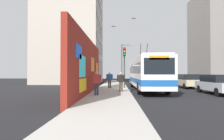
% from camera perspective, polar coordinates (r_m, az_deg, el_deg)
% --- Properties ---
extents(ground_plane, '(80.00, 80.00, 0.00)m').
position_cam_1_polar(ground_plane, '(18.80, 5.02, -6.19)').
color(ground_plane, black).
extents(sidewalk_slab, '(48.00, 3.20, 0.15)m').
position_cam_1_polar(sidewalk_slab, '(18.78, 0.11, -5.97)').
color(sidewalk_slab, '#ADA8A0').
rests_on(sidewalk_slab, ground_plane).
extents(graffiti_wall, '(12.64, 0.32, 4.37)m').
position_cam_1_polar(graffiti_wall, '(14.22, -7.55, 0.97)').
color(graffiti_wall, maroon).
rests_on(graffiti_wall, ground_plane).
extents(building_far_left, '(11.28, 10.03, 16.81)m').
position_cam_1_polar(building_far_left, '(33.09, -12.66, 10.68)').
color(building_far_left, '#B2A899').
rests_on(building_far_left, ground_plane).
extents(building_far_right, '(9.57, 6.75, 16.52)m').
position_cam_1_polar(building_far_right, '(38.85, 29.91, 8.83)').
color(building_far_right, gray).
rests_on(building_far_right, ground_plane).
extents(city_bus, '(11.90, 2.51, 4.90)m').
position_cam_1_polar(city_bus, '(18.48, 10.67, -0.86)').
color(city_bus, silver).
rests_on(city_bus, ground_plane).
extents(parked_car_silver, '(4.37, 1.84, 1.58)m').
position_cam_1_polar(parked_car_silver, '(16.83, 30.41, -3.80)').
color(parked_car_silver, '#B7B7BC').
rests_on(parked_car_silver, ground_plane).
extents(parked_car_champagne, '(4.09, 1.93, 1.58)m').
position_cam_1_polar(parked_car_champagne, '(22.41, 22.90, -3.15)').
color(parked_car_champagne, '#C6B793').
rests_on(parked_car_champagne, ground_plane).
extents(parked_car_red, '(4.28, 1.84, 1.58)m').
position_cam_1_polar(parked_car_red, '(28.35, 18.36, -2.72)').
color(parked_car_red, '#B21E19').
rests_on(parked_car_red, ground_plane).
extents(pedestrian_near_wall, '(0.22, 0.67, 1.65)m').
position_cam_1_polar(pedestrian_near_wall, '(12.73, -4.92, -3.60)').
color(pedestrian_near_wall, '#2D3F59').
rests_on(pedestrian_near_wall, sidewalk_slab).
extents(pedestrian_midblock, '(0.22, 0.75, 1.67)m').
position_cam_1_polar(pedestrian_midblock, '(18.75, -0.81, -2.75)').
color(pedestrian_midblock, '#3F3326').
rests_on(pedestrian_midblock, sidewalk_slab).
extents(pedestrian_at_curb, '(0.22, 0.66, 1.61)m').
position_cam_1_polar(pedestrian_at_curb, '(15.24, 2.83, -3.27)').
color(pedestrian_at_curb, '#3F3326').
rests_on(pedestrian_at_curb, sidewalk_slab).
extents(traffic_light, '(0.49, 0.28, 4.24)m').
position_cam_1_polar(traffic_light, '(18.87, 3.93, 2.94)').
color(traffic_light, '#2D382D').
rests_on(traffic_light, sidewalk_slab).
extents(street_lamp, '(0.44, 1.76, 6.01)m').
position_cam_1_polar(street_lamp, '(27.61, 3.52, 3.00)').
color(street_lamp, '#4C4C51').
rests_on(street_lamp, sidewalk_slab).
extents(flying_pigeons, '(8.41, 3.36, 0.79)m').
position_cam_1_polar(flying_pigeons, '(19.48, 5.48, 16.74)').
color(flying_pigeons, '#47474C').
extents(curbside_puddle, '(1.21, 1.21, 0.00)m').
position_cam_1_polar(curbside_puddle, '(18.67, 6.90, -6.21)').
color(curbside_puddle, black).
rests_on(curbside_puddle, ground_plane).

